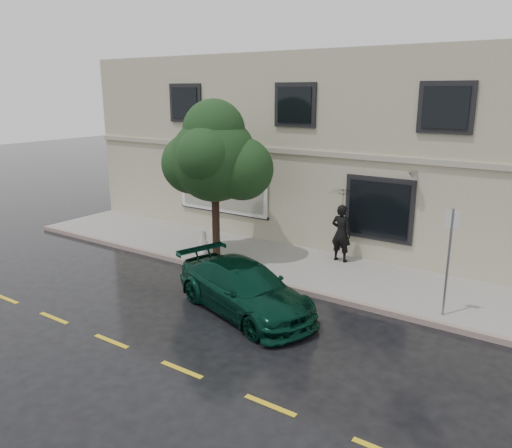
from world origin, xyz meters
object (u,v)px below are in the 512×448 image
Objects in this scene: pedestrian at (341,233)px; street_tree at (215,159)px; car at (244,288)px; fire_hydrant at (204,242)px.

street_tree is at bearing 31.34° from pedestrian.
car is 5.08m from street_tree.
pedestrian is at bearing 28.45° from street_tree.
fire_hydrant is (-4.41, -1.81, -0.59)m from pedestrian.
pedestrian is at bearing 11.89° from car.
street_tree is 3.08m from fire_hydrant.
street_tree is (-3.69, -2.00, 2.40)m from pedestrian.
car is 4.84m from pedestrian.
street_tree is at bearing 0.15° from fire_hydrant.
street_tree is (-3.14, 2.79, 2.86)m from car.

